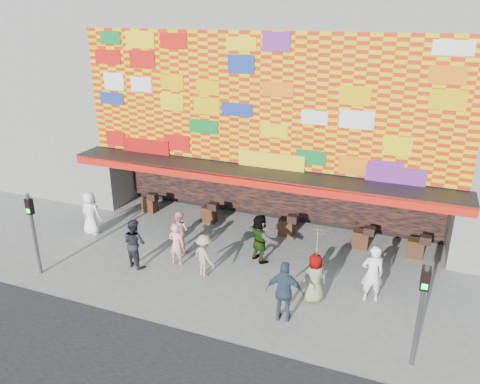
{
  "coord_description": "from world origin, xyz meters",
  "views": [
    {
      "loc": [
        5.62,
        -12.25,
        8.66
      ],
      "look_at": [
        -0.03,
        2.0,
        2.68
      ],
      "focal_mm": 35.0,
      "sensor_mm": 36.0,
      "label": 1
    }
  ],
  "objects_px": {
    "signal_right": "(421,304)",
    "ped_b": "(176,245)",
    "signal_left": "(33,225)",
    "ped_c": "(134,243)",
    "ped_e": "(285,292)",
    "ped_d": "(204,256)",
    "parasol": "(317,241)",
    "ped_g": "(315,278)",
    "ped_h": "(372,274)",
    "ped_a": "(91,213)",
    "ped_f": "(260,238)",
    "ped_i": "(179,231)"
  },
  "relations": [
    {
      "from": "signal_right",
      "to": "ped_b",
      "type": "distance_m",
      "value": 8.6
    },
    {
      "from": "signal_left",
      "to": "ped_c",
      "type": "bearing_deg",
      "value": 30.67
    },
    {
      "from": "ped_c",
      "to": "ped_e",
      "type": "relative_size",
      "value": 0.94
    },
    {
      "from": "signal_right",
      "to": "ped_d",
      "type": "bearing_deg",
      "value": 164.15
    },
    {
      "from": "ped_e",
      "to": "parasol",
      "type": "relative_size",
      "value": 1.08
    },
    {
      "from": "ped_b",
      "to": "parasol",
      "type": "height_order",
      "value": "parasol"
    },
    {
      "from": "ped_b",
      "to": "ped_c",
      "type": "relative_size",
      "value": 0.88
    },
    {
      "from": "ped_g",
      "to": "ped_h",
      "type": "distance_m",
      "value": 1.82
    },
    {
      "from": "ped_a",
      "to": "parasol",
      "type": "distance_m",
      "value": 9.82
    },
    {
      "from": "ped_e",
      "to": "ped_f",
      "type": "distance_m",
      "value": 3.6
    },
    {
      "from": "ped_d",
      "to": "ped_e",
      "type": "xyz_separation_m",
      "value": [
        3.28,
        -1.38,
        0.19
      ]
    },
    {
      "from": "ped_g",
      "to": "ped_a",
      "type": "bearing_deg",
      "value": -42.42
    },
    {
      "from": "ped_b",
      "to": "ped_c",
      "type": "xyz_separation_m",
      "value": [
        -1.34,
        -0.63,
        0.11
      ]
    },
    {
      "from": "ped_e",
      "to": "ped_c",
      "type": "bearing_deg",
      "value": -16.99
    },
    {
      "from": "ped_d",
      "to": "ped_e",
      "type": "relative_size",
      "value": 0.8
    },
    {
      "from": "parasol",
      "to": "ped_a",
      "type": "bearing_deg",
      "value": 171.86
    },
    {
      "from": "ped_d",
      "to": "ped_i",
      "type": "bearing_deg",
      "value": -10.43
    },
    {
      "from": "ped_f",
      "to": "ped_g",
      "type": "distance_m",
      "value": 3.04
    },
    {
      "from": "signal_left",
      "to": "ped_b",
      "type": "height_order",
      "value": "signal_left"
    },
    {
      "from": "ped_d",
      "to": "ped_g",
      "type": "distance_m",
      "value": 3.88
    },
    {
      "from": "ped_f",
      "to": "ped_i",
      "type": "bearing_deg",
      "value": 41.69
    },
    {
      "from": "ped_c",
      "to": "ped_h",
      "type": "height_order",
      "value": "ped_h"
    },
    {
      "from": "ped_g",
      "to": "ped_i",
      "type": "xyz_separation_m",
      "value": [
        -5.56,
        1.42,
        -0.01
      ]
    },
    {
      "from": "ped_i",
      "to": "ped_f",
      "type": "bearing_deg",
      "value": -169.19
    },
    {
      "from": "ped_b",
      "to": "ped_g",
      "type": "height_order",
      "value": "ped_g"
    },
    {
      "from": "ped_b",
      "to": "ped_i",
      "type": "height_order",
      "value": "ped_i"
    },
    {
      "from": "ped_a",
      "to": "parasol",
      "type": "bearing_deg",
      "value": 175.18
    },
    {
      "from": "ped_c",
      "to": "ped_g",
      "type": "bearing_deg",
      "value": -162.5
    },
    {
      "from": "ped_b",
      "to": "ped_f",
      "type": "height_order",
      "value": "ped_f"
    },
    {
      "from": "ped_a",
      "to": "ped_i",
      "type": "relative_size",
      "value": 1.13
    },
    {
      "from": "signal_left",
      "to": "signal_right",
      "type": "relative_size",
      "value": 1.0
    },
    {
      "from": "ped_f",
      "to": "parasol",
      "type": "bearing_deg",
      "value": 178.44
    },
    {
      "from": "signal_left",
      "to": "ped_a",
      "type": "distance_m",
      "value": 3.41
    },
    {
      "from": "ped_a",
      "to": "ped_d",
      "type": "xyz_separation_m",
      "value": [
        5.77,
        -1.29,
        -0.14
      ]
    },
    {
      "from": "ped_b",
      "to": "ped_e",
      "type": "distance_m",
      "value": 4.87
    },
    {
      "from": "signal_right",
      "to": "signal_left",
      "type": "bearing_deg",
      "value": 180.0
    },
    {
      "from": "ped_d",
      "to": "parasol",
      "type": "xyz_separation_m",
      "value": [
        3.88,
        -0.09,
        1.35
      ]
    },
    {
      "from": "ped_g",
      "to": "ped_i",
      "type": "height_order",
      "value": "ped_g"
    },
    {
      "from": "ped_h",
      "to": "ped_b",
      "type": "bearing_deg",
      "value": -17.22
    },
    {
      "from": "ped_d",
      "to": "ped_f",
      "type": "relative_size",
      "value": 0.85
    },
    {
      "from": "ped_a",
      "to": "ped_d",
      "type": "bearing_deg",
      "value": 170.68
    },
    {
      "from": "signal_left",
      "to": "ped_e",
      "type": "xyz_separation_m",
      "value": [
        8.73,
        0.59,
        -0.89
      ]
    },
    {
      "from": "signal_left",
      "to": "ped_d",
      "type": "height_order",
      "value": "signal_left"
    },
    {
      "from": "signal_left",
      "to": "parasol",
      "type": "xyz_separation_m",
      "value": [
        9.33,
        1.88,
        0.26
      ]
    },
    {
      "from": "ped_c",
      "to": "ped_a",
      "type": "bearing_deg",
      "value": -10.9
    },
    {
      "from": "ped_f",
      "to": "ped_i",
      "type": "relative_size",
      "value": 1.13
    },
    {
      "from": "signal_left",
      "to": "ped_b",
      "type": "relative_size",
      "value": 1.87
    },
    {
      "from": "ped_h",
      "to": "ped_i",
      "type": "distance_m",
      "value": 7.26
    },
    {
      "from": "ped_b",
      "to": "ped_e",
      "type": "relative_size",
      "value": 0.83
    },
    {
      "from": "ped_h",
      "to": "parasol",
      "type": "relative_size",
      "value": 1.06
    }
  ]
}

